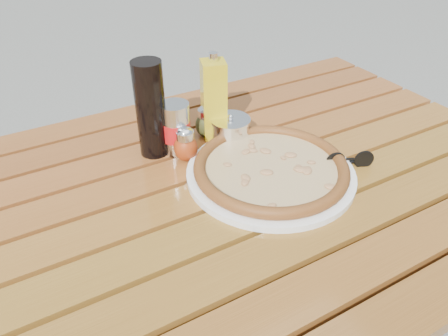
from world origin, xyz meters
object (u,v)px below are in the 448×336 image
oregano_shaker (206,122)px  dark_bottle (151,109)px  parmesan_tin (230,129)px  olive_oil_cruet (214,100)px  pizza (271,167)px  pepper_shaker (186,145)px  sunglasses (349,161)px  table (229,212)px  plate (270,173)px  soda_can (176,128)px

oregano_shaker → dark_bottle: (-0.14, -0.01, 0.07)m
parmesan_tin → olive_oil_cruet: bearing=117.0°
pizza → parmesan_tin: (-0.00, 0.17, 0.01)m
pepper_shaker → oregano_shaker: 0.11m
pizza → olive_oil_cruet: size_ratio=1.58×
pepper_shaker → olive_oil_cruet: size_ratio=0.39×
pizza → pepper_shaker: size_ratio=4.04×
pizza → dark_bottle: (-0.18, 0.21, 0.09)m
pepper_shaker → dark_bottle: (-0.05, 0.06, 0.07)m
pepper_shaker → oregano_shaker: bearing=37.7°
pizza → sunglasses: 0.18m
pizza → olive_oil_cruet: (-0.02, 0.21, 0.07)m
pepper_shaker → oregano_shaker: same height
pepper_shaker → sunglasses: pepper_shaker is taller
table → pepper_shaker: size_ratio=17.07×
dark_bottle → olive_oil_cruet: dark_bottle is taller
oregano_shaker → dark_bottle: bearing=-177.8°
pizza → sunglasses: size_ratio=3.05×
sunglasses → plate: bearing=-174.7°
pizza → dark_bottle: bearing=130.0°
pizza → oregano_shaker: size_ratio=4.04×
table → olive_oil_cruet: 0.27m
soda_can → pepper_shaker: bearing=-87.0°
pizza → soda_can: size_ratio=2.76×
soda_can → olive_oil_cruet: olive_oil_cruet is taller
olive_oil_cruet → sunglasses: bearing=-54.4°
table → sunglasses: bearing=-15.8°
table → dark_bottle: size_ratio=6.36×
oregano_shaker → dark_bottle: dark_bottle is taller
pizza → plate: bearing=180.0°
oregano_shaker → sunglasses: size_ratio=0.75×
olive_oil_cruet → plate: bearing=-84.2°
plate → soda_can: 0.24m
parmesan_tin → pizza: bearing=-90.0°
soda_can → plate: bearing=-56.0°
pizza → sunglasses: bearing=-18.4°
soda_can → sunglasses: size_ratio=1.10×
dark_bottle → olive_oil_cruet: size_ratio=1.05×
table → dark_bottle: 0.28m
dark_bottle → pepper_shaker: bearing=-51.6°
pepper_shaker → olive_oil_cruet: 0.14m
pizza → oregano_shaker: (-0.04, 0.22, 0.02)m
soda_can → parmesan_tin: soda_can is taller
table → pepper_shaker: (-0.03, 0.13, 0.11)m
table → pizza: bearing=-10.8°
soda_can → olive_oil_cruet: bearing=9.5°
parmesan_tin → oregano_shaker: bearing=128.9°
plate → pepper_shaker: size_ratio=4.39×
soda_can → oregano_shaker: bearing=15.2°
oregano_shaker → sunglasses: 0.35m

